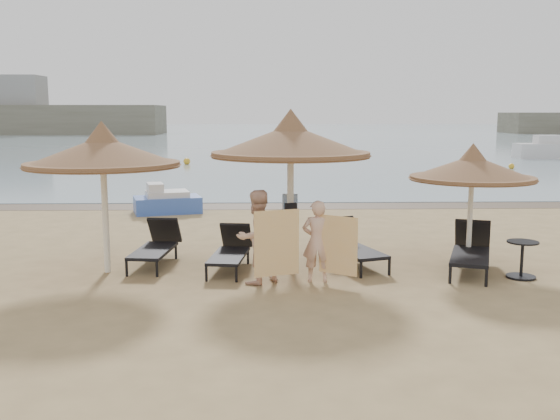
% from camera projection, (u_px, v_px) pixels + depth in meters
% --- Properties ---
extents(ground, '(160.00, 160.00, 0.00)m').
position_uv_depth(ground, '(307.00, 284.00, 11.17)').
color(ground, '#A38758').
rests_on(ground, ground).
extents(sea, '(200.00, 140.00, 0.03)m').
position_uv_depth(sea, '(268.00, 133.00, 90.17)').
color(sea, gray).
rests_on(sea, ground).
extents(wet_sand_strip, '(200.00, 1.60, 0.01)m').
position_uv_depth(wet_sand_strip, '(287.00, 206.00, 20.45)').
color(wet_sand_strip, brown).
rests_on(wet_sand_strip, ground).
extents(far_shore, '(150.00, 54.80, 12.00)m').
position_uv_depth(far_shore, '(88.00, 113.00, 86.87)').
color(far_shore, slate).
rests_on(far_shore, ground).
extents(palapa_left, '(2.91, 2.91, 2.89)m').
position_uv_depth(palapa_left, '(103.00, 152.00, 11.65)').
color(palapa_left, white).
rests_on(palapa_left, ground).
extents(palapa_center, '(3.14, 3.14, 3.11)m').
position_uv_depth(palapa_center, '(291.00, 142.00, 12.08)').
color(palapa_center, white).
rests_on(palapa_center, ground).
extents(palapa_right, '(2.47, 2.47, 2.45)m').
position_uv_depth(palapa_right, '(472.00, 168.00, 12.25)').
color(palapa_right, white).
rests_on(palapa_right, ground).
extents(lounger_far_left, '(0.84, 1.98, 0.86)m').
position_uv_depth(lounger_far_left, '(157.00, 245.00, 12.62)').
color(lounger_far_left, black).
rests_on(lounger_far_left, ground).
extents(lounger_near_left, '(0.84, 1.90, 0.82)m').
position_uv_depth(lounger_near_left, '(231.00, 250.00, 12.22)').
color(lounger_near_left, black).
rests_on(lounger_near_left, ground).
extents(lounger_near_right, '(1.28, 2.10, 0.89)m').
position_uv_depth(lounger_near_right, '(349.00, 244.00, 12.58)').
color(lounger_near_right, black).
rests_on(lounger_near_right, ground).
extents(lounger_far_right, '(1.35, 2.15, 0.92)m').
position_uv_depth(lounger_far_right, '(471.00, 250.00, 12.05)').
color(lounger_far_right, black).
rests_on(lounger_far_right, ground).
extents(side_table, '(0.57, 0.57, 0.69)m').
position_uv_depth(side_table, '(522.00, 261.00, 11.53)').
color(side_table, black).
rests_on(side_table, ground).
extents(person_left, '(1.07, 1.01, 1.96)m').
position_uv_depth(person_left, '(257.00, 230.00, 11.07)').
color(person_left, '#DFAE92').
rests_on(person_left, ground).
extents(person_right, '(0.83, 0.57, 1.73)m').
position_uv_depth(person_right, '(317.00, 235.00, 11.19)').
color(person_right, '#DFAE92').
rests_on(person_right, ground).
extents(towel_left, '(0.79, 0.30, 1.16)m').
position_uv_depth(towel_left, '(277.00, 243.00, 10.76)').
color(towel_left, orange).
rests_on(towel_left, ground).
extents(towel_right, '(0.63, 0.43, 1.05)m').
position_uv_depth(towel_right, '(338.00, 245.00, 10.97)').
color(towel_right, orange).
rests_on(towel_right, ground).
extents(bag_patterned, '(0.31, 0.15, 0.38)m').
position_uv_depth(bag_patterned, '(290.00, 203.00, 12.45)').
color(bag_patterned, white).
rests_on(bag_patterned, ground).
extents(bag_dark, '(0.25, 0.14, 0.33)m').
position_uv_depth(bag_dark, '(291.00, 212.00, 12.13)').
color(bag_dark, black).
rests_on(bag_dark, ground).
extents(pedal_boat, '(2.21, 1.66, 0.92)m').
position_uv_depth(pedal_boat, '(167.00, 202.00, 19.04)').
color(pedal_boat, '#395DBF').
rests_on(pedal_boat, ground).
extents(buoy_left, '(0.40, 0.40, 0.40)m').
position_uv_depth(buoy_left, '(187.00, 161.00, 36.46)').
color(buoy_left, gold).
rests_on(buoy_left, ground).
extents(buoy_right, '(0.31, 0.31, 0.31)m').
position_uv_depth(buoy_right, '(511.00, 166.00, 33.61)').
color(buoy_right, gold).
rests_on(buoy_right, ground).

